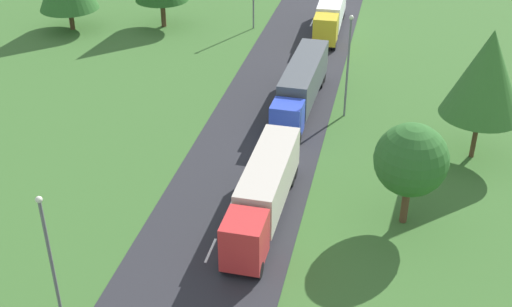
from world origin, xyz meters
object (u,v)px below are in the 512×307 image
(tree_elm, at_px, (487,74))
(lamppost_third, at_px, (348,62))
(tree_oak, at_px, (411,160))
(truck_third, at_px, (302,84))
(lamppost_second, at_px, (50,255))
(truck_fourth, at_px, (330,13))
(truck_second, at_px, (264,191))

(tree_elm, bearing_deg, lamppost_third, 155.53)
(lamppost_third, relative_size, tree_elm, 0.87)
(lamppost_third, bearing_deg, tree_oak, -69.23)
(truck_third, distance_m, lamppost_second, 29.79)
(truck_fourth, distance_m, tree_oak, 35.84)
(truck_second, distance_m, tree_elm, 18.60)
(truck_fourth, height_order, tree_oak, tree_oak)
(truck_third, height_order, tree_elm, tree_elm)
(truck_third, height_order, tree_oak, tree_oak)
(truck_second, height_order, lamppost_second, lamppost_second)
(truck_second, xyz_separation_m, truck_third, (-0.28, 16.86, 0.03))
(truck_fourth, relative_size, lamppost_second, 1.50)
(truck_second, bearing_deg, truck_third, 90.94)
(lamppost_third, height_order, tree_oak, lamppost_third)
(truck_third, distance_m, truck_fourth, 19.38)
(truck_second, bearing_deg, lamppost_third, 77.30)
(truck_third, relative_size, tree_elm, 1.34)
(truck_fourth, xyz_separation_m, tree_elm, (14.12, -24.85, 4.82))
(truck_second, relative_size, lamppost_second, 1.55)
(truck_third, distance_m, lamppost_third, 4.83)
(truck_third, xyz_separation_m, lamppost_third, (3.90, -0.79, 2.73))
(lamppost_second, height_order, tree_oak, lamppost_second)
(truck_fourth, bearing_deg, tree_elm, -60.39)
(lamppost_second, bearing_deg, lamppost_third, 65.97)
(truck_third, relative_size, tree_oak, 1.93)
(truck_third, xyz_separation_m, lamppost_second, (-8.44, -28.47, 2.37))
(truck_second, bearing_deg, tree_elm, 39.30)
(truck_third, xyz_separation_m, tree_elm, (14.20, -5.47, 4.71))
(truck_third, relative_size, lamppost_third, 1.54)
(truck_third, xyz_separation_m, tree_oak, (9.35, -15.14, 2.52))
(truck_third, distance_m, tree_oak, 17.97)
(lamppost_second, height_order, tree_elm, tree_elm)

